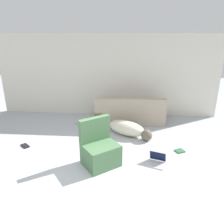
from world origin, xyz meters
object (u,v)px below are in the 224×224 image
Objects in this scene: cat at (85,122)px; book_green at (180,151)px; book_black at (25,146)px; couch at (130,114)px; dog at (128,129)px; laptop_open at (157,160)px; side_chair at (100,150)px.

book_green is (2.40, -1.38, -0.06)m from cat.
couch is at bearing 34.95° from book_black.
laptop_open is (0.58, -1.28, -0.10)m from dog.
dog reaches higher than cat.
cat is at bearing 50.93° from book_black.
laptop_open is 0.46× the size of side_chair.
cat is 2.12m from side_chair.
couch is 7.79× the size of book_black.
dog reaches higher than book_green.
side_chair is (-1.72, -0.61, 0.30)m from book_green.
cat reaches higher than book_green.
cat is 2.09× the size of book_green.
laptop_open is 3.02m from book_black.
cat is 2.77m from book_green.
book_green is 1.85m from side_chair.
book_black is (-2.43, -1.70, -0.24)m from couch.
book_green is (1.15, -0.76, -0.16)m from dog.
dog is at bearing 18.32° from book_black.
couch is 2.26m from laptop_open.
laptop_open reaches higher than book_black.
dog is at bearing -32.17° from cat.
laptop_open is 1.64× the size of book_black.
couch is 0.91m from dog.
laptop_open is at bearing -138.06° from book_green.
laptop_open reaches higher than cat.
couch is 2.36m from side_chair.
cat is at bearing 150.11° from book_green.
side_chair reaches higher than laptop_open.
cat is (-1.25, 0.62, -0.10)m from dog.
book_black is 1.07× the size of book_green.
dog is at bearing 146.45° from book_green.
book_green is (3.55, 0.03, 0.00)m from book_black.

